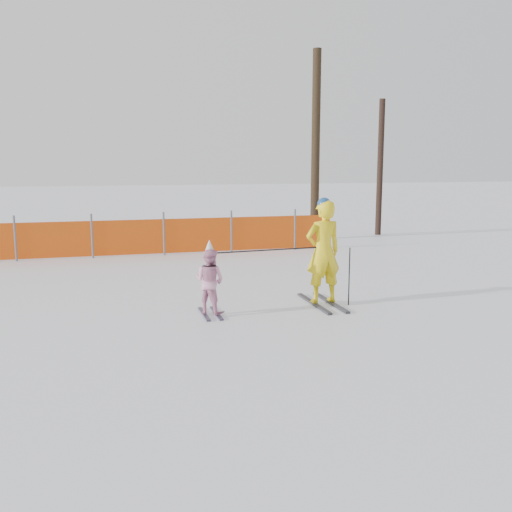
{
  "coord_description": "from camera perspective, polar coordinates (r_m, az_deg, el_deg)",
  "views": [
    {
      "loc": [
        -2.67,
        -9.2,
        2.65
      ],
      "look_at": [
        0.0,
        0.5,
        1.0
      ],
      "focal_mm": 40.0,
      "sensor_mm": 36.0,
      "label": 1
    }
  ],
  "objects": [
    {
      "name": "adult",
      "position": [
        10.73,
        6.74,
        0.45
      ],
      "size": [
        0.75,
        1.6,
        2.02
      ],
      "color": "black",
      "rests_on": "ground"
    },
    {
      "name": "safety_fence",
      "position": [
        16.68,
        -21.14,
        1.47
      ],
      "size": [
        17.18,
        0.06,
        1.25
      ],
      "color": "#595960",
      "rests_on": "ground"
    },
    {
      "name": "ground",
      "position": [
        9.94,
        0.77,
        -6.15
      ],
      "size": [
        120.0,
        120.0,
        0.0
      ],
      "primitive_type": "plane",
      "color": "white",
      "rests_on": "ground"
    },
    {
      "name": "child",
      "position": [
        10.01,
        -4.64,
        -2.46
      ],
      "size": [
        0.7,
        0.91,
        1.34
      ],
      "color": "black",
      "rests_on": "ground"
    },
    {
      "name": "ski_poles",
      "position": [
        10.44,
        4.23,
        -0.38
      ],
      "size": [
        2.53,
        0.21,
        1.11
      ],
      "color": "black",
      "rests_on": "ground"
    },
    {
      "name": "tree_trunks",
      "position": [
        20.46,
        7.99,
        10.17
      ],
      "size": [
        2.99,
        0.76,
        6.43
      ],
      "color": "black",
      "rests_on": "ground"
    }
  ]
}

